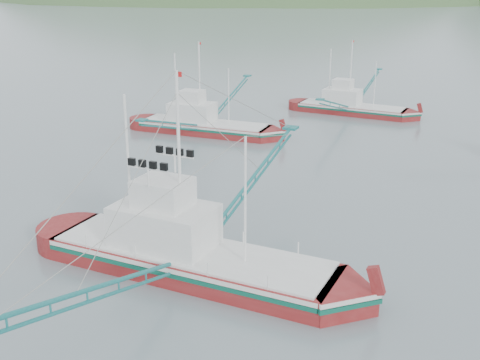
% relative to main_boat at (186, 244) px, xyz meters
% --- Properties ---
extents(ground, '(1200.00, 1200.00, 0.00)m').
position_rel_main_boat_xyz_m(ground, '(-0.12, 1.32, -1.75)').
color(ground, slate).
rests_on(ground, ground).
extents(main_boat, '(16.73, 30.22, 12.23)m').
position_rel_main_boat_xyz_m(main_boat, '(0.00, 0.00, 0.00)').
color(main_boat, maroon).
rests_on(main_boat, ground).
extents(bg_boat_left, '(14.13, 25.23, 10.21)m').
position_rel_main_boat_xyz_m(bg_boat_left, '(-14.11, 28.01, -0.35)').
color(bg_boat_left, maroon).
rests_on(bg_boat_left, ground).
extents(bg_boat_far, '(12.89, 23.16, 9.37)m').
position_rel_main_boat_xyz_m(bg_boat_far, '(-2.40, 43.64, -0.47)').
color(bg_boat_far, maroon).
rests_on(bg_boat_far, ground).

